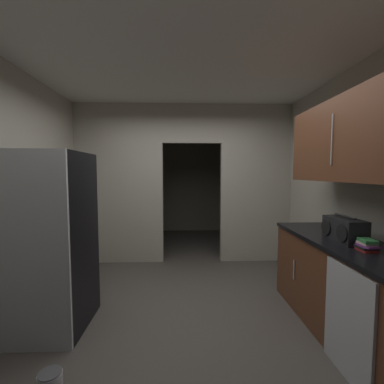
{
  "coord_description": "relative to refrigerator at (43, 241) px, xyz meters",
  "views": [
    {
      "loc": [
        -0.03,
        -2.76,
        1.54
      ],
      "look_at": [
        0.11,
        1.21,
        1.26
      ],
      "focal_mm": 24.64,
      "sensor_mm": 36.0,
      "label": 1
    }
  ],
  "objects": [
    {
      "name": "refrigerator",
      "position": [
        0.0,
        0.0,
        0.0
      ],
      "size": [
        0.82,
        0.8,
        1.74
      ],
      "color": "black",
      "rests_on": "ground"
    },
    {
      "name": "boombox",
      "position": [
        2.88,
        -0.22,
        0.14
      ],
      "size": [
        0.21,
        0.43,
        0.25
      ],
      "color": "black",
      "rests_on": "lower_cabinet_run"
    },
    {
      "name": "upper_cabinet_counterside",
      "position": [
        2.92,
        -0.22,
        0.97
      ],
      "size": [
        0.36,
        1.71,
        0.77
      ],
      "color": "brown"
    },
    {
      "name": "adjoining_room_shell",
      "position": [
        1.4,
        3.73,
        0.48
      ],
      "size": [
        3.68,
        2.56,
        2.71
      ],
      "color": "gray",
      "rests_on": "ground"
    },
    {
      "name": "kitchen_overhead_slab",
      "position": [
        1.4,
        0.69,
        1.87
      ],
      "size": [
        4.08,
        7.58,
        0.06
      ],
      "primitive_type": "cube",
      "color": "silver"
    },
    {
      "name": "book_stack",
      "position": [
        2.89,
        -0.53,
        0.08
      ],
      "size": [
        0.13,
        0.16,
        0.1
      ],
      "color": "red",
      "rests_on": "lower_cabinet_run"
    },
    {
      "name": "dishwasher",
      "position": [
        2.6,
        -0.75,
        -0.45
      ],
      "size": [
        0.02,
        0.56,
        0.84
      ],
      "color": "#B7BABC",
      "rests_on": "ground"
    },
    {
      "name": "ground",
      "position": [
        1.4,
        0.16,
        -0.87
      ],
      "size": [
        20.0,
        20.0,
        0.0
      ],
      "primitive_type": "plane",
      "color": "#47423D"
    },
    {
      "name": "kitchen_partition",
      "position": [
        1.37,
        1.95,
        0.57
      ],
      "size": [
        3.68,
        0.12,
        2.71
      ],
      "color": "#ADA899",
      "rests_on": "ground"
    },
    {
      "name": "lower_cabinet_run",
      "position": [
        2.92,
        -0.22,
        -0.42
      ],
      "size": [
        0.65,
        1.89,
        0.9
      ],
      "color": "brown",
      "rests_on": "ground"
    }
  ]
}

